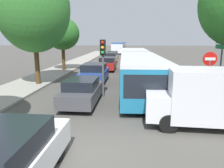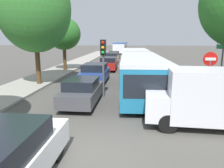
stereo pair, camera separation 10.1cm
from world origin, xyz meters
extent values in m
plane|color=#4F4C47|center=(0.00, 0.00, 0.00)|extent=(200.00, 200.00, 0.00)
cube|color=#9E998E|center=(-6.58, 23.20, 0.07)|extent=(3.20, 56.40, 0.14)
cube|color=teal|center=(1.74, 7.44, 1.23)|extent=(2.72, 9.07, 1.94)
cube|color=black|center=(1.74, 7.44, 1.58)|extent=(2.73, 8.71, 0.85)
cube|color=silver|center=(1.74, 7.44, 2.30)|extent=(2.72, 9.07, 0.19)
cube|color=teal|center=(1.45, 15.95, 1.23)|extent=(2.62, 6.23, 1.94)
cube|color=black|center=(1.45, 15.95, 1.58)|extent=(2.63, 5.99, 0.85)
cube|color=silver|center=(1.45, 15.95, 2.30)|extent=(2.62, 6.23, 0.19)
cylinder|color=black|center=(1.57, 12.41, 1.23)|extent=(1.82, 1.01, 1.79)
cube|color=black|center=(1.89, 2.98, 1.46)|extent=(2.13, 0.17, 1.04)
cylinder|color=black|center=(2.85, 4.60, 0.47)|extent=(0.32, 0.96, 0.95)
cylinder|color=black|center=(0.82, 4.53, 0.47)|extent=(0.32, 0.96, 0.95)
cylinder|color=black|center=(2.65, 10.35, 0.47)|extent=(0.32, 0.96, 0.95)
cylinder|color=black|center=(0.63, 10.28, 0.47)|extent=(0.32, 0.96, 0.95)
cylinder|color=black|center=(2.46, 15.99, 0.47)|extent=(0.32, 0.96, 0.95)
cylinder|color=black|center=(0.44, 15.92, 0.47)|extent=(0.32, 0.96, 0.95)
cube|color=silver|center=(-1.63, 46.40, 1.25)|extent=(2.88, 11.35, 1.96)
cube|color=black|center=(-1.63, 46.40, 1.60)|extent=(2.88, 10.79, 0.82)
cube|color=#234C93|center=(-1.63, 46.40, 2.33)|extent=(2.88, 11.35, 0.20)
cylinder|color=black|center=(-2.56, 50.15, 0.49)|extent=(0.33, 0.99, 0.98)
cylinder|color=black|center=(-0.46, 50.08, 0.49)|extent=(0.33, 0.99, 0.98)
cylinder|color=black|center=(-2.79, 43.06, 0.49)|extent=(0.33, 0.99, 0.98)
cylinder|color=black|center=(-0.69, 42.99, 0.49)|extent=(0.33, 0.99, 0.98)
cube|color=white|center=(-1.71, -1.90, 0.63)|extent=(1.88, 4.39, 0.71)
cylinder|color=black|center=(-2.48, -0.50, 0.33)|extent=(0.23, 0.67, 0.67)
cylinder|color=black|center=(-0.93, -0.51, 0.33)|extent=(0.23, 0.67, 0.67)
cube|color=#47474C|center=(-1.43, 5.01, 0.57)|extent=(1.72, 4.02, 0.65)
cube|color=black|center=(-1.43, 4.92, 1.15)|extent=(1.58, 2.11, 0.50)
cylinder|color=black|center=(-2.14, 6.30, 0.31)|extent=(0.21, 0.61, 0.61)
cylinder|color=black|center=(-0.71, 6.29, 0.31)|extent=(0.21, 0.61, 0.61)
cylinder|color=black|center=(-2.15, 3.73, 0.31)|extent=(0.21, 0.61, 0.61)
cylinder|color=black|center=(-0.73, 3.73, 0.31)|extent=(0.21, 0.61, 0.61)
cube|color=#284799|center=(-1.71, 10.76, 0.63)|extent=(1.89, 4.41, 0.71)
cube|color=black|center=(-1.71, 10.65, 1.26)|extent=(1.73, 2.32, 0.55)
cylinder|color=black|center=(-2.49, 12.17, 0.34)|extent=(0.23, 0.67, 0.67)
cylinder|color=black|center=(-0.92, 12.16, 0.34)|extent=(0.23, 0.67, 0.67)
cylinder|color=black|center=(-2.51, 9.36, 0.34)|extent=(0.23, 0.67, 0.67)
cylinder|color=black|center=(-0.94, 9.35, 0.34)|extent=(0.23, 0.67, 0.67)
cube|color=#B21E19|center=(-1.39, 17.69, 0.59)|extent=(1.79, 4.16, 0.67)
cube|color=black|center=(-1.39, 17.59, 1.19)|extent=(1.63, 2.19, 0.51)
cylinder|color=black|center=(-2.12, 19.02, 0.32)|extent=(0.22, 0.63, 0.63)
cylinder|color=black|center=(-0.64, 19.01, 0.32)|extent=(0.22, 0.63, 0.63)
cylinder|color=black|center=(-2.14, 16.37, 0.32)|extent=(0.22, 0.63, 0.63)
cylinder|color=black|center=(-0.66, 16.36, 0.32)|extent=(0.22, 0.63, 0.63)
cube|color=tan|center=(-1.70, 23.94, 0.63)|extent=(1.88, 4.39, 0.71)
cube|color=black|center=(-1.70, 23.84, 1.25)|extent=(1.72, 2.30, 0.54)
cylinder|color=black|center=(-2.47, 25.35, 0.33)|extent=(0.23, 0.67, 0.67)
cylinder|color=black|center=(-0.91, 25.34, 0.33)|extent=(0.23, 0.67, 0.67)
cylinder|color=black|center=(-2.49, 22.54, 0.33)|extent=(0.23, 0.67, 0.67)
cylinder|color=black|center=(-0.93, 22.53, 0.33)|extent=(0.23, 0.67, 0.67)
cube|color=black|center=(-1.83, 30.18, 0.56)|extent=(1.70, 3.96, 0.64)
cube|color=black|center=(-1.83, 30.09, 1.13)|extent=(1.55, 2.08, 0.49)
cylinder|color=black|center=(-2.52, 31.45, 0.30)|extent=(0.21, 0.60, 0.60)
cylinder|color=black|center=(-1.12, 31.44, 0.30)|extent=(0.21, 0.60, 0.60)
cylinder|color=black|center=(-2.54, 28.92, 0.30)|extent=(0.21, 0.60, 0.60)
cylinder|color=black|center=(-1.14, 28.91, 0.30)|extent=(0.21, 0.60, 0.60)
cube|color=silver|center=(4.72, 2.42, 1.31)|extent=(4.21, 2.23, 2.00)
cube|color=silver|center=(2.23, 2.57, 0.84)|extent=(1.01, 1.95, 1.00)
cylinder|color=black|center=(2.58, 1.70, 0.36)|extent=(0.73, 0.28, 0.72)
cylinder|color=black|center=(2.67, 3.38, 0.36)|extent=(0.73, 0.28, 0.72)
cylinder|color=#56595E|center=(-0.49, 6.53, 1.70)|extent=(0.12, 0.12, 3.40)
cube|color=black|center=(-0.49, 6.53, 2.95)|extent=(0.33, 0.25, 0.90)
sphere|color=red|center=(-0.49, 6.38, 3.23)|extent=(0.18, 0.18, 0.18)
sphere|color=#EAAD14|center=(-0.49, 6.38, 2.95)|extent=(0.18, 0.18, 0.18)
sphere|color=green|center=(-0.49, 6.38, 2.67)|extent=(0.18, 0.18, 0.18)
cylinder|color=#56595E|center=(5.05, 5.08, 1.20)|extent=(0.08, 0.08, 2.40)
cylinder|color=red|center=(5.05, 5.08, 2.47)|extent=(0.70, 0.03, 0.70)
cube|color=white|center=(5.05, 5.06, 2.47)|extent=(0.50, 0.04, 0.14)
cylinder|color=#56595E|center=(6.74, 7.97, 1.80)|extent=(0.10, 0.10, 3.60)
cube|color=#197A38|center=(6.74, 7.97, 3.30)|extent=(0.34, 1.38, 0.28)
cube|color=#197A38|center=(6.74, 7.97, 2.96)|extent=(0.34, 1.38, 0.28)
cylinder|color=#51381E|center=(-5.73, 9.34, 1.61)|extent=(0.34, 0.34, 3.21)
ellipsoid|color=#33752D|center=(-5.73, 9.34, 5.51)|extent=(5.14, 5.14, 6.14)
ellipsoid|color=#3D7F38|center=(-5.56, 9.45, 4.59)|extent=(3.08, 3.08, 3.37)
cylinder|color=#51381E|center=(-6.07, 16.89, 1.34)|extent=(0.36, 0.36, 2.67)
ellipsoid|color=#286623|center=(-6.07, 16.89, 3.94)|extent=(3.56, 3.56, 3.38)
camera|label=1|loc=(1.11, -6.13, 3.48)|focal=35.00mm
camera|label=2|loc=(1.21, -6.12, 3.48)|focal=35.00mm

